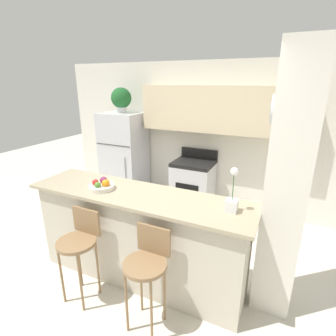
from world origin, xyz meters
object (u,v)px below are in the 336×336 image
at_px(bar_stool_left, 79,242).
at_px(trash_bin, 146,197).
at_px(refrigerator, 124,157).
at_px(potted_plant_on_fridge, 121,99).
at_px(orchid_vase, 232,199).
at_px(fruit_bowl, 101,185).
at_px(bar_stool_right, 147,264).
at_px(stove_range, 193,186).

distance_m(bar_stool_left, trash_bin, 2.21).
xyz_separation_m(refrigerator, potted_plant_on_fridge, (-0.00, 0.00, 1.08)).
distance_m(bar_stool_left, potted_plant_on_fridge, 2.86).
height_order(bar_stool_left, orchid_vase, orchid_vase).
bearing_deg(fruit_bowl, orchid_vase, 3.78).
relative_size(refrigerator, trash_bin, 4.40).
bearing_deg(bar_stool_right, refrigerator, 128.03).
bearing_deg(bar_stool_left, bar_stool_right, 0.00).
bearing_deg(stove_range, bar_stool_right, -79.68).
height_order(potted_plant_on_fridge, orchid_vase, potted_plant_on_fridge).
xyz_separation_m(refrigerator, trash_bin, (0.60, -0.23, -0.65)).
bearing_deg(potted_plant_on_fridge, refrigerator, -61.08).
distance_m(refrigerator, stove_range, 1.45).
bearing_deg(potted_plant_on_fridge, stove_range, 1.77).
bearing_deg(bar_stool_left, potted_plant_on_fridge, 113.97).
relative_size(potted_plant_on_fridge, orchid_vase, 1.05).
xyz_separation_m(potted_plant_on_fridge, trash_bin, (0.60, -0.23, -1.73)).
distance_m(fruit_bowl, trash_bin, 1.97).
bearing_deg(potted_plant_on_fridge, bar_stool_left, -66.03).
height_order(stove_range, potted_plant_on_fridge, potted_plant_on_fridge).
relative_size(stove_range, trash_bin, 2.82).
xyz_separation_m(refrigerator, bar_stool_right, (1.83, -2.34, -0.17)).
relative_size(refrigerator, orchid_vase, 3.96).
bearing_deg(bar_stool_left, trash_bin, 101.93).
relative_size(bar_stool_right, orchid_vase, 2.33).
height_order(fruit_bowl, trash_bin, fruit_bowl).
height_order(bar_stool_left, potted_plant_on_fridge, potted_plant_on_fridge).
bearing_deg(trash_bin, bar_stool_left, -78.07).
bearing_deg(orchid_vase, bar_stool_left, -159.26).
xyz_separation_m(orchid_vase, trash_bin, (-1.84, 1.59, -1.02)).
relative_size(refrigerator, bar_stool_left, 1.70).
bearing_deg(stove_range, refrigerator, -178.23).
bearing_deg(potted_plant_on_fridge, fruit_bowl, -61.94).
distance_m(potted_plant_on_fridge, orchid_vase, 3.12).
height_order(potted_plant_on_fridge, fruit_bowl, potted_plant_on_fridge).
bearing_deg(refrigerator, trash_bin, -21.22).
height_order(orchid_vase, fruit_bowl, orchid_vase).
height_order(bar_stool_right, fruit_bowl, fruit_bowl).
relative_size(bar_stool_left, potted_plant_on_fridge, 2.22).
bearing_deg(bar_stool_left, stove_range, 81.51).
relative_size(refrigerator, bar_stool_right, 1.70).
height_order(bar_stool_left, trash_bin, bar_stool_left).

